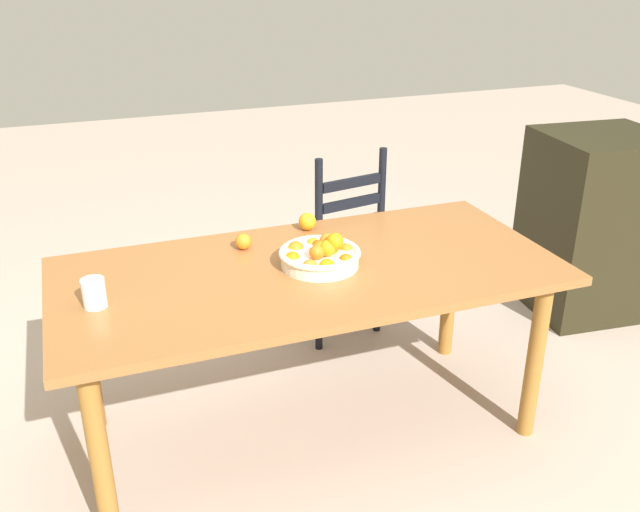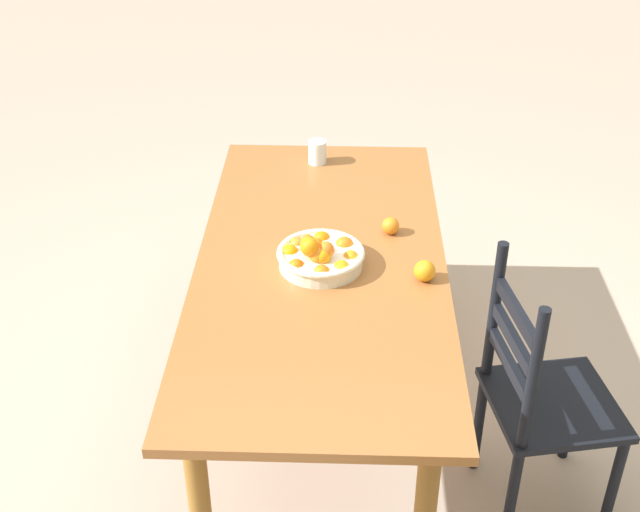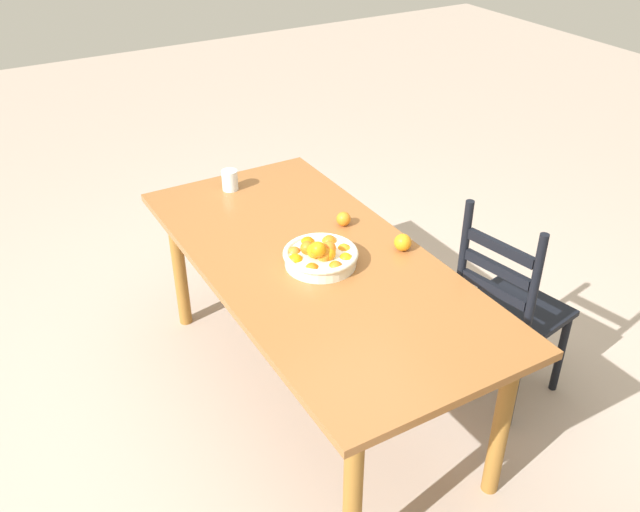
# 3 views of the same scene
# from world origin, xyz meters

# --- Properties ---
(ground_plane) EXTENTS (12.00, 12.00, 0.00)m
(ground_plane) POSITION_xyz_m (0.00, 0.00, 0.00)
(ground_plane) COLOR #B6A394
(dining_table) EXTENTS (1.85, 0.87, 0.73)m
(dining_table) POSITION_xyz_m (0.00, 0.00, 0.65)
(dining_table) COLOR #995F30
(dining_table) RESTS_ON ground
(chair_near_window) EXTENTS (0.47, 0.47, 0.96)m
(chair_near_window) POSITION_xyz_m (0.40, 0.73, 0.45)
(chair_near_window) COLOR black
(chair_near_window) RESTS_ON ground
(fruit_bowl) EXTENTS (0.30, 0.30, 0.14)m
(fruit_bowl) POSITION_xyz_m (0.05, -0.00, 0.78)
(fruit_bowl) COLOR white
(fruit_bowl) RESTS_ON dining_table
(orange_loose_0) EXTENTS (0.07, 0.07, 0.07)m
(orange_loose_0) POSITION_xyz_m (0.12, 0.35, 0.77)
(orange_loose_0) COLOR orange
(orange_loose_0) RESTS_ON dining_table
(orange_loose_1) EXTENTS (0.06, 0.06, 0.06)m
(orange_loose_1) POSITION_xyz_m (-0.18, 0.25, 0.77)
(orange_loose_1) COLOR orange
(orange_loose_1) RESTS_ON dining_table
(drinking_glass) EXTENTS (0.08, 0.08, 0.10)m
(drinking_glass) POSITION_xyz_m (-0.76, -0.04, 0.78)
(drinking_glass) COLOR silver
(drinking_glass) RESTS_ON dining_table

